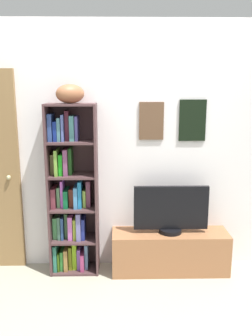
{
  "coord_description": "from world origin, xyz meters",
  "views": [
    {
      "loc": [
        -0.1,
        -2.39,
        1.8
      ],
      "look_at": [
        -0.03,
        0.85,
        1.07
      ],
      "focal_mm": 38.92,
      "sensor_mm": 36.0,
      "label": 1
    }
  ],
  "objects_px": {
    "football": "(70,94)",
    "tv_stand": "(170,252)",
    "television": "(171,210)",
    "bookshelf": "(71,197)"
  },
  "relations": [
    {
      "from": "television",
      "to": "football",
      "type": "bearing_deg",
      "value": 177.91
    },
    {
      "from": "tv_stand",
      "to": "television",
      "type": "xyz_separation_m",
      "value": [
        -0.0,
        0.0,
        0.43
      ]
    },
    {
      "from": "bookshelf",
      "to": "football",
      "type": "relative_size",
      "value": 6.12
    },
    {
      "from": "football",
      "to": "television",
      "type": "distance_m",
      "value": 1.44
    },
    {
      "from": "football",
      "to": "tv_stand",
      "type": "relative_size",
      "value": 0.24
    },
    {
      "from": "football",
      "to": "television",
      "type": "bearing_deg",
      "value": -2.09
    },
    {
      "from": "bookshelf",
      "to": "tv_stand",
      "type": "distance_m",
      "value": 1.12
    },
    {
      "from": "bookshelf",
      "to": "television",
      "type": "bearing_deg",
      "value": -3.77
    },
    {
      "from": "football",
      "to": "television",
      "type": "height_order",
      "value": "football"
    },
    {
      "from": "tv_stand",
      "to": "television",
      "type": "bearing_deg",
      "value": 90.0
    }
  ]
}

